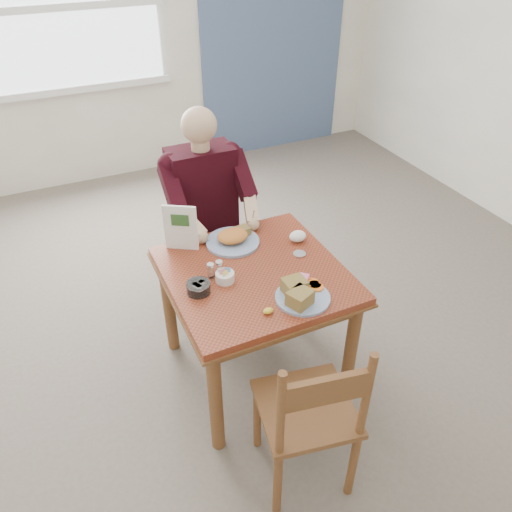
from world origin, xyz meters
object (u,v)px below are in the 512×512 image
table (255,288)px  chair_far (205,238)px  diner (207,201)px  near_plate (300,294)px  chair_near (309,415)px  far_plate (233,238)px

table → chair_far: 0.81m
table → diner: 0.73m
chair_far → near_plate: chair_far is taller
chair_near → diner: diner is taller
diner → near_plate: bearing=-83.9°
chair_near → far_plate: chair_near is taller
chair_near → chair_far: bearing=87.4°
table → chair_near: size_ratio=0.97×
near_plate → far_plate: size_ratio=0.93×
chair_far → far_plate: (0.00, -0.50, 0.30)m
far_plate → table: bearing=-90.6°
table → chair_near: (-0.07, -0.73, -0.16)m
chair_far → diner: diner is taller
table → far_plate: 0.33m
table → chair_far: bearing=90.0°
chair_far → near_plate: size_ratio=2.87×
diner → far_plate: (0.00, -0.41, -0.03)m
near_plate → chair_far: bearing=95.6°
chair_near → near_plate: size_ratio=2.87×
chair_near → table: bearing=84.5°
chair_near → far_plate: 1.07m
far_plate → chair_far: bearing=90.3°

